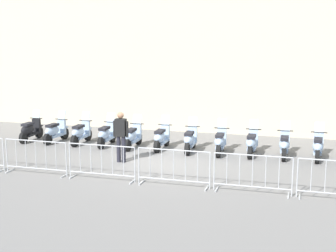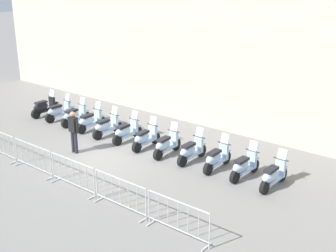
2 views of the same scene
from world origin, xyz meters
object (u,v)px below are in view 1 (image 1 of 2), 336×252
Objects in this scene: motorcycle_2 at (80,133)px; officer_near_row_end at (121,134)px; motorcycle_5 at (161,138)px; barrier_segment_3 at (173,168)px; motorcycle_10 at (318,147)px; barrier_segment_1 at (36,158)px; motorcycle_6 at (190,140)px; motorcycle_0 at (30,130)px; motorcycle_9 at (284,145)px; motorcycle_4 at (133,137)px; motorcycle_7 at (220,142)px; barrier_segment_2 at (102,163)px; barrier_segment_4 at (252,174)px; motorcycle_8 at (252,143)px; motorcycle_3 at (106,135)px; motorcycle_1 at (55,131)px.

officer_near_row_end is (2.61, -2.26, 0.53)m from motorcycle_2.
motorcycle_5 reaches higher than barrier_segment_3.
motorcycle_10 is 0.81× the size of barrier_segment_1.
barrier_segment_3 is (0.45, -4.21, 0.07)m from motorcycle_6.
motorcycle_10 is at bearing -0.84° from motorcycle_0.
motorcycle_4 is at bearing 179.91° from motorcycle_9.
motorcycle_7 is at bearing -178.03° from motorcycle_9.
motorcycle_0 is 1.00× the size of officer_near_row_end.
motorcycle_2 is 5.18m from barrier_segment_2.
motorcycle_0 is 2.27m from motorcycle_2.
barrier_segment_4 is at bearing -25.07° from motorcycle_0.
motorcycle_8 is 1.00× the size of officer_near_row_end.
motorcycle_7 and motorcycle_9 have the same top height.
motorcycle_0 reaches higher than barrier_segment_3.
motorcycle_8 is (5.68, -0.09, 0.00)m from motorcycle_3.
motorcycle_3 is 1.00× the size of motorcycle_8.
motorcycle_8 is 5.81m from barrier_segment_2.
motorcycle_8 is (4.55, -0.01, 0.00)m from motorcycle_4.
motorcycle_10 is (5.68, -0.07, 0.00)m from motorcycle_5.
motorcycle_0 is 1.00× the size of motorcycle_10.
officer_near_row_end is (-4.21, -2.10, 0.53)m from motorcycle_8.
motorcycle_10 is (4.54, 0.02, 0.00)m from motorcycle_6.
barrier_segment_3 is (-1.82, -4.24, 0.07)m from motorcycle_8.
motorcycle_1 is 1.00× the size of motorcycle_4.
motorcycle_2 is at bearing 178.93° from motorcycle_10.
officer_near_row_end reaches higher than barrier_segment_4.
motorcycle_3 is 1.00× the size of motorcycle_5.
motorcycle_8 is (1.13, 0.08, 0.00)m from motorcycle_7.
motorcycle_8 is at bearing 33.74° from barrier_segment_1.
motorcycle_10 reaches higher than barrier_segment_1.
motorcycle_2 is at bearing 176.06° from motorcycle_4.
barrier_segment_4 is at bearing -84.84° from motorcycle_8.
barrier_segment_4 is (4.93, -4.28, 0.07)m from motorcycle_4.
motorcycle_4 and motorcycle_8 have the same top height.
motorcycle_3 reaches higher than barrier_segment_4.
motorcycle_9 reaches higher than barrier_segment_4.
motorcycle_5 reaches higher than barrier_segment_4.
motorcycle_2 is 0.81× the size of barrier_segment_1.
motorcycle_7 reaches higher than barrier_segment_1.
motorcycle_5 is at bearing 69.70° from officer_near_row_end.
motorcycle_1 and motorcycle_2 have the same top height.
barrier_segment_2 is at bearing -82.85° from motorcycle_4.
motorcycle_4 is 4.49m from barrier_segment_1.
motorcycle_8 is at bearing 95.16° from barrier_segment_4.
motorcycle_7 is at bearing -2.45° from motorcycle_2.
motorcycle_0 and motorcycle_4 have the same top height.
motorcycle_10 is at bearing -0.11° from motorcycle_4.
barrier_segment_2 is at bearing 178.97° from barrier_segment_3.
motorcycle_8 is 1.00× the size of motorcycle_9.
motorcycle_2 is 1.14m from motorcycle_3.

